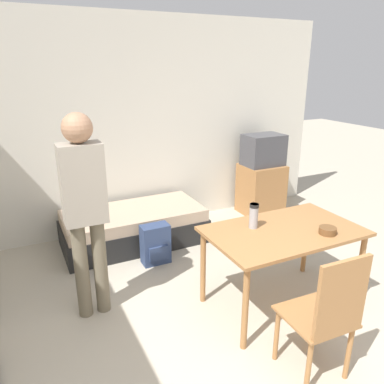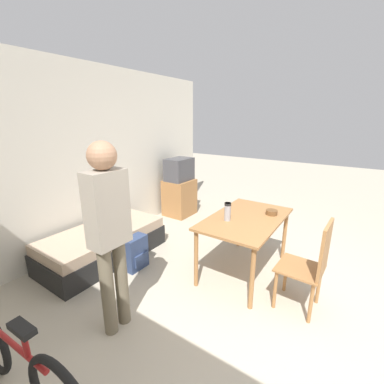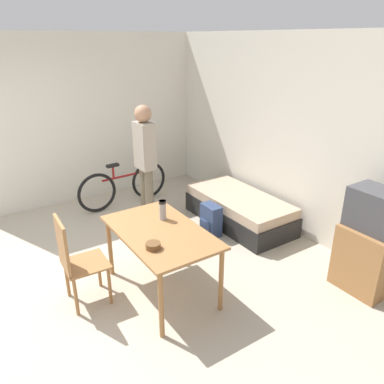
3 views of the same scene
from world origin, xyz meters
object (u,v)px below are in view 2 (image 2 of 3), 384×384
at_px(tv, 179,189).
at_px(wooden_chair, 312,263).
at_px(thermos_flask, 228,211).
at_px(dining_table, 246,224).
at_px(mate_bowl, 272,212).
at_px(daybed, 104,244).
at_px(person_standing, 109,226).
at_px(bicycle, 19,365).
at_px(backpack, 136,253).

distance_m(tv, wooden_chair, 3.12).
bearing_deg(thermos_flask, dining_table, -35.32).
xyz_separation_m(tv, mate_bowl, (-0.91, -2.15, 0.23)).
distance_m(daybed, person_standing, 1.61).
distance_m(bicycle, mate_bowl, 2.82).
bearing_deg(bicycle, wooden_chair, -34.71).
xyz_separation_m(tv, thermos_flask, (-1.40, -1.77, 0.33)).
relative_size(thermos_flask, mate_bowl, 1.54).
bearing_deg(mate_bowl, bicycle, 162.39).
height_order(bicycle, thermos_flask, thermos_flask).
bearing_deg(wooden_chair, mate_bowl, 46.55).
relative_size(daybed, tv, 1.46).
xyz_separation_m(tv, backpack, (-1.93, -0.72, -0.32)).
height_order(tv, bicycle, tv).
distance_m(dining_table, bicycle, 2.48).
xyz_separation_m(thermos_flask, mate_bowl, (0.49, -0.38, -0.09)).
relative_size(wooden_chair, bicycle, 0.62).
bearing_deg(dining_table, tv, 58.38).
bearing_deg(mate_bowl, wooden_chair, -133.45).
relative_size(daybed, backpack, 3.78).
distance_m(wooden_chair, person_standing, 1.98).
height_order(bicycle, mate_bowl, mate_bowl).
xyz_separation_m(dining_table, wooden_chair, (-0.30, -0.83, -0.12)).
bearing_deg(person_standing, backpack, 35.76).
relative_size(daybed, wooden_chair, 1.71).
relative_size(wooden_chair, person_standing, 0.56).
bearing_deg(backpack, tv, 20.38).
distance_m(person_standing, thermos_flask, 1.43).
bearing_deg(wooden_chair, backpack, 102.46).
bearing_deg(backpack, wooden_chair, -77.54).
bearing_deg(tv, bicycle, -159.85).
relative_size(tv, dining_table, 0.88).
height_order(thermos_flask, backpack, thermos_flask).
distance_m(dining_table, mate_bowl, 0.38).
relative_size(mate_bowl, backpack, 0.32).
bearing_deg(person_standing, bicycle, -179.27).
distance_m(tv, person_standing, 3.07).
distance_m(mate_bowl, backpack, 1.85).
bearing_deg(backpack, daybed, 96.14).
distance_m(wooden_chair, bicycle, 2.55).
xyz_separation_m(daybed, dining_table, (0.81, -1.78, 0.45)).
relative_size(daybed, mate_bowl, 11.77).
bearing_deg(daybed, tv, 3.99).
xyz_separation_m(wooden_chair, person_standing, (-1.26, 1.46, 0.49)).
xyz_separation_m(daybed, person_standing, (-0.74, -1.16, 0.83)).
height_order(wooden_chair, mate_bowl, wooden_chair).
xyz_separation_m(mate_bowl, backpack, (-1.02, 1.43, -0.56)).
height_order(dining_table, thermos_flask, thermos_flask).
relative_size(person_standing, thermos_flask, 7.97).
distance_m(thermos_flask, backpack, 1.35).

